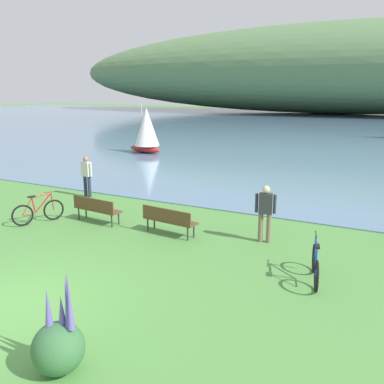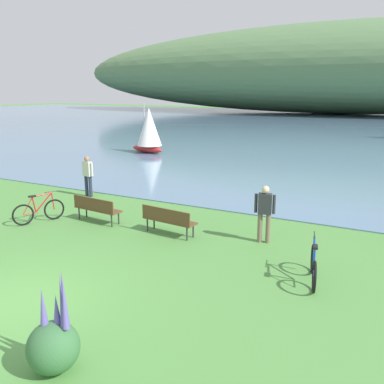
{
  "view_description": "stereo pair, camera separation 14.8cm",
  "coord_description": "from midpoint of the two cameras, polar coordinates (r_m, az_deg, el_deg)",
  "views": [
    {
      "loc": [
        6.94,
        -5.35,
        4.39
      ],
      "look_at": [
        0.66,
        6.87,
        1.0
      ],
      "focal_mm": 38.91,
      "sensor_mm": 36.0,
      "label": 1
    },
    {
      "loc": [
        7.07,
        -5.28,
        4.39
      ],
      "look_at": [
        0.66,
        6.87,
        1.0
      ],
      "focal_mm": 38.91,
      "sensor_mm": 36.0,
      "label": 2
    }
  ],
  "objects": [
    {
      "name": "bicycle_leaning_near_bench",
      "position": [
        10.25,
        16.72,
        -9.67
      ],
      "size": [
        0.48,
        1.73,
        1.01
      ],
      "color": "black",
      "rests_on": "ground"
    },
    {
      "name": "person_on_the_grass",
      "position": [
        12.27,
        10.27,
        -2.5
      ],
      "size": [
        0.6,
        0.3,
        1.71
      ],
      "color": "#72604C",
      "rests_on": "ground"
    },
    {
      "name": "person_at_shoreline",
      "position": [
        17.89,
        -13.87,
        2.47
      ],
      "size": [
        0.61,
        0.26,
        1.71
      ],
      "color": "#282D47",
      "rests_on": "ground"
    },
    {
      "name": "distant_hillside",
      "position": [
        83.1,
        19.4,
        15.67
      ],
      "size": [
        111.55,
        28.0,
        16.14
      ],
      "primitive_type": "ellipsoid",
      "color": "#567A4C",
      "rests_on": "bay_water"
    },
    {
      "name": "ground_plane",
      "position": [
        9.82,
        -22.92,
        -13.85
      ],
      "size": [
        200.0,
        200.0,
        0.0
      ],
      "primitive_type": "plane",
      "color": "#518E42"
    },
    {
      "name": "bicycle_beside_path",
      "position": [
        14.96,
        -19.96,
        -2.46
      ],
      "size": [
        0.76,
        1.65,
        1.01
      ],
      "color": "black",
      "rests_on": "ground"
    },
    {
      "name": "bay_water",
      "position": [
        54.31,
        20.54,
        8.38
      ],
      "size": [
        180.0,
        80.0,
        0.04
      ],
      "primitive_type": "cube",
      "color": "#5B7F9E",
      "rests_on": "ground"
    },
    {
      "name": "park_bench_near_camera",
      "position": [
        12.84,
        -2.96,
        -3.69
      ],
      "size": [
        1.84,
        0.67,
        0.88
      ],
      "color": "brown",
      "rests_on": "ground"
    },
    {
      "name": "sailboat_mid_bay",
      "position": [
        29.55,
        -5.78,
        8.48
      ],
      "size": [
        3.03,
        2.1,
        3.43
      ],
      "color": "#B22323",
      "rests_on": "bay_water"
    },
    {
      "name": "park_bench_further_along",
      "position": [
        14.38,
        -12.69,
        -2.08
      ],
      "size": [
        1.84,
        0.64,
        0.88
      ],
      "color": "brown",
      "rests_on": "ground"
    },
    {
      "name": "echium_bush_mid_cluster",
      "position": [
        7.3,
        -17.83,
        -19.18
      ],
      "size": [
        0.83,
        0.83,
        1.7
      ],
      "color": "#386B3D",
      "rests_on": "ground"
    }
  ]
}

